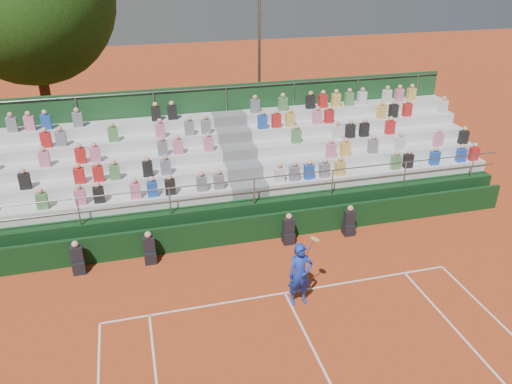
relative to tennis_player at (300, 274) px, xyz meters
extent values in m
plane|color=#B8451E|center=(-0.28, 0.51, -1.00)|extent=(90.00, 90.00, 0.00)
cube|color=white|center=(-0.28, 0.51, -1.00)|extent=(11.00, 0.06, 0.01)
cube|color=white|center=(-0.28, -2.69, -1.00)|extent=(0.06, 6.40, 0.01)
cube|color=black|center=(-0.28, 3.71, -0.50)|extent=(20.00, 0.15, 1.00)
cube|color=black|center=(-6.44, 3.26, -0.78)|extent=(0.40, 0.40, 0.44)
cube|color=black|center=(-6.44, 3.26, -0.30)|extent=(0.38, 0.25, 0.55)
sphere|color=tan|center=(-6.44, 3.26, 0.08)|extent=(0.22, 0.22, 0.22)
cube|color=black|center=(-4.15, 3.26, -0.78)|extent=(0.40, 0.40, 0.44)
cube|color=black|center=(-4.15, 3.26, -0.30)|extent=(0.38, 0.25, 0.55)
sphere|color=tan|center=(-4.15, 3.26, 0.08)|extent=(0.22, 0.22, 0.22)
cube|color=black|center=(0.72, 3.26, -0.78)|extent=(0.40, 0.40, 0.44)
cube|color=black|center=(0.72, 3.26, -0.30)|extent=(0.38, 0.25, 0.55)
sphere|color=tan|center=(0.72, 3.26, 0.08)|extent=(0.22, 0.22, 0.22)
cube|color=black|center=(3.06, 3.26, -0.78)|extent=(0.40, 0.40, 0.44)
cube|color=black|center=(3.06, 3.26, -0.30)|extent=(0.38, 0.25, 0.55)
sphere|color=tan|center=(3.06, 3.26, 0.08)|extent=(0.22, 0.22, 0.22)
cube|color=black|center=(-0.28, 6.81, -0.40)|extent=(20.00, 5.20, 1.20)
cube|color=silver|center=(-5.63, 5.14, 0.41)|extent=(9.30, 0.85, 0.42)
cube|color=silver|center=(5.07, 5.14, 0.41)|extent=(9.30, 0.85, 0.42)
cube|color=slate|center=(-0.28, 5.14, 0.41)|extent=(1.40, 0.85, 0.42)
cube|color=silver|center=(-5.63, 5.99, 0.83)|extent=(9.30, 0.85, 0.42)
cube|color=silver|center=(5.07, 5.99, 0.83)|extent=(9.30, 0.85, 0.42)
cube|color=slate|center=(-0.28, 5.99, 0.83)|extent=(1.40, 0.85, 0.42)
cube|color=silver|center=(-5.63, 6.84, 1.25)|extent=(9.30, 0.85, 0.42)
cube|color=silver|center=(5.07, 6.84, 1.25)|extent=(9.30, 0.85, 0.42)
cube|color=slate|center=(-0.28, 6.84, 1.25)|extent=(1.40, 0.85, 0.42)
cube|color=silver|center=(-5.63, 7.69, 1.67)|extent=(9.30, 0.85, 0.42)
cube|color=silver|center=(5.07, 7.69, 1.67)|extent=(9.30, 0.85, 0.42)
cube|color=slate|center=(-0.28, 7.69, 1.67)|extent=(1.40, 0.85, 0.42)
cube|color=silver|center=(-5.63, 8.54, 2.09)|extent=(9.30, 0.85, 0.42)
cube|color=silver|center=(5.07, 8.54, 2.09)|extent=(9.30, 0.85, 0.42)
cube|color=slate|center=(-0.28, 8.54, 2.09)|extent=(1.40, 0.85, 0.42)
cube|color=#1A4522|center=(-0.28, 9.06, 1.20)|extent=(20.00, 0.12, 4.40)
cylinder|color=gray|center=(-0.28, 4.26, 1.20)|extent=(20.00, 0.05, 0.05)
cylinder|color=gray|center=(-0.28, 8.96, 3.30)|extent=(20.00, 0.05, 0.05)
cube|color=#4C8C4C|center=(-7.47, 4.99, 0.90)|extent=(0.36, 0.24, 0.56)
cube|color=pink|center=(-6.24, 4.99, 0.90)|extent=(0.36, 0.24, 0.56)
cube|color=black|center=(-5.63, 4.99, 0.90)|extent=(0.36, 0.24, 0.56)
cube|color=pink|center=(-4.40, 4.99, 0.90)|extent=(0.36, 0.24, 0.56)
cube|color=#1E4CB2|center=(-3.81, 4.99, 0.90)|extent=(0.36, 0.24, 0.56)
cube|color=black|center=(-3.18, 4.99, 0.90)|extent=(0.36, 0.24, 0.56)
cube|color=slate|center=(-2.05, 4.99, 0.90)|extent=(0.36, 0.24, 0.56)
cube|color=slate|center=(-1.42, 4.99, 0.90)|extent=(0.36, 0.24, 0.56)
cube|color=black|center=(-8.05, 5.84, 1.32)|extent=(0.36, 0.24, 0.56)
cube|color=red|center=(-6.25, 5.84, 1.32)|extent=(0.36, 0.24, 0.56)
cube|color=red|center=(-5.61, 5.84, 1.32)|extent=(0.36, 0.24, 0.56)
cube|color=#4C8C4C|center=(-5.04, 5.84, 1.32)|extent=(0.36, 0.24, 0.56)
cube|color=black|center=(-3.88, 5.84, 1.32)|extent=(0.36, 0.24, 0.56)
cube|color=slate|center=(-3.23, 5.84, 1.32)|extent=(0.36, 0.24, 0.56)
cube|color=pink|center=(-7.43, 6.69, 1.74)|extent=(0.36, 0.24, 0.56)
cube|color=red|center=(-6.19, 6.69, 1.74)|extent=(0.36, 0.24, 0.56)
cube|color=pink|center=(-5.67, 6.69, 1.74)|extent=(0.36, 0.24, 0.56)
cube|color=slate|center=(-3.23, 6.69, 1.74)|extent=(0.36, 0.24, 0.56)
cube|color=pink|center=(-2.65, 6.69, 1.74)|extent=(0.36, 0.24, 0.56)
cube|color=pink|center=(-1.48, 6.69, 1.74)|extent=(0.36, 0.24, 0.56)
cube|color=red|center=(-7.39, 7.54, 2.16)|extent=(0.36, 0.24, 0.56)
cube|color=slate|center=(-6.86, 7.54, 2.16)|extent=(0.36, 0.24, 0.56)
cube|color=#4C8C4C|center=(-4.99, 7.54, 2.16)|extent=(0.36, 0.24, 0.56)
cube|color=pink|center=(-3.21, 7.54, 2.16)|extent=(0.36, 0.24, 0.56)
cube|color=slate|center=(-2.08, 7.54, 2.16)|extent=(0.36, 0.24, 0.56)
cube|color=slate|center=(-1.41, 7.54, 2.16)|extent=(0.36, 0.24, 0.56)
cube|color=slate|center=(-8.61, 8.39, 2.58)|extent=(0.36, 0.24, 0.56)
cube|color=pink|center=(-7.99, 8.39, 2.58)|extent=(0.36, 0.24, 0.56)
cube|color=#1E4CB2|center=(-7.40, 8.39, 2.58)|extent=(0.36, 0.24, 0.56)
cube|color=slate|center=(-6.25, 8.39, 2.58)|extent=(0.36, 0.24, 0.56)
cube|color=black|center=(-3.27, 8.39, 2.58)|extent=(0.36, 0.24, 0.56)
cube|color=black|center=(-2.62, 8.39, 2.58)|extent=(0.36, 0.24, 0.56)
cube|color=silver|center=(0.88, 4.99, 0.90)|extent=(0.36, 0.24, 0.56)
cube|color=slate|center=(1.47, 4.99, 0.90)|extent=(0.36, 0.24, 0.56)
cube|color=#1E4CB2|center=(2.06, 4.99, 0.90)|extent=(0.36, 0.24, 0.56)
cube|color=slate|center=(2.68, 4.99, 0.90)|extent=(0.36, 0.24, 0.56)
cube|color=gold|center=(3.32, 4.99, 0.90)|extent=(0.36, 0.24, 0.56)
cube|color=#4C8C4C|center=(5.71, 4.99, 0.90)|extent=(0.36, 0.24, 0.56)
cube|color=black|center=(6.25, 4.99, 0.90)|extent=(0.36, 0.24, 0.56)
cube|color=#1E4CB2|center=(7.45, 4.99, 0.90)|extent=(0.36, 0.24, 0.56)
cube|color=#1E4CB2|center=(8.68, 4.99, 0.90)|extent=(0.36, 0.24, 0.56)
cube|color=red|center=(9.28, 4.99, 0.90)|extent=(0.36, 0.24, 0.56)
cube|color=pink|center=(3.27, 5.84, 1.32)|extent=(0.36, 0.24, 0.56)
cube|color=gold|center=(3.88, 5.84, 1.32)|extent=(0.36, 0.24, 0.56)
cube|color=slate|center=(5.09, 5.84, 1.32)|extent=(0.36, 0.24, 0.56)
cube|color=silver|center=(6.30, 5.84, 1.32)|extent=(0.36, 0.24, 0.56)
cube|color=pink|center=(8.09, 5.84, 1.32)|extent=(0.36, 0.24, 0.56)
cube|color=black|center=(9.30, 5.84, 1.32)|extent=(0.36, 0.24, 0.56)
cube|color=#4C8C4C|center=(2.09, 6.69, 1.74)|extent=(0.36, 0.24, 0.56)
cube|color=silver|center=(3.87, 6.69, 1.74)|extent=(0.36, 0.24, 0.56)
cube|color=black|center=(4.44, 6.69, 1.74)|extent=(0.36, 0.24, 0.56)
cube|color=black|center=(5.07, 6.69, 1.74)|extent=(0.36, 0.24, 0.56)
cube|color=red|center=(6.26, 6.69, 1.74)|extent=(0.36, 0.24, 0.56)
cube|color=#1E4CB2|center=(0.92, 7.54, 2.16)|extent=(0.36, 0.24, 0.56)
cube|color=red|center=(1.51, 7.54, 2.16)|extent=(0.36, 0.24, 0.56)
cube|color=gold|center=(2.09, 7.54, 2.16)|extent=(0.36, 0.24, 0.56)
cube|color=pink|center=(3.29, 7.54, 2.16)|extent=(0.36, 0.24, 0.56)
cube|color=red|center=(3.82, 7.54, 2.16)|extent=(0.36, 0.24, 0.56)
cube|color=gold|center=(6.25, 7.54, 2.16)|extent=(0.36, 0.24, 0.56)
cube|color=black|center=(6.83, 7.54, 2.16)|extent=(0.36, 0.24, 0.56)
cube|color=red|center=(7.49, 7.54, 2.16)|extent=(0.36, 0.24, 0.56)
cube|color=silver|center=(9.27, 7.54, 2.16)|extent=(0.36, 0.24, 0.56)
cube|color=slate|center=(0.83, 8.39, 2.58)|extent=(0.36, 0.24, 0.56)
cube|color=#4C8C4C|center=(2.04, 8.39, 2.58)|extent=(0.36, 0.24, 0.56)
cube|color=black|center=(3.28, 8.39, 2.58)|extent=(0.36, 0.24, 0.56)
cube|color=red|center=(3.85, 8.39, 2.58)|extent=(0.36, 0.24, 0.56)
cube|color=gold|center=(4.46, 8.39, 2.58)|extent=(0.36, 0.24, 0.56)
cube|color=#4C8C4C|center=(5.08, 8.39, 2.58)|extent=(0.36, 0.24, 0.56)
cube|color=silver|center=(5.70, 8.39, 2.58)|extent=(0.36, 0.24, 0.56)
cube|color=silver|center=(6.91, 8.39, 2.58)|extent=(0.36, 0.24, 0.56)
cube|color=pink|center=(7.51, 8.39, 2.58)|extent=(0.36, 0.24, 0.56)
cube|color=gold|center=(8.12, 8.39, 2.58)|extent=(0.36, 0.24, 0.56)
imported|color=#1735B2|center=(0.00, 0.00, 0.00)|extent=(0.73, 0.48, 2.00)
cylinder|color=gray|center=(0.25, 0.00, 0.85)|extent=(0.26, 0.03, 0.51)
cylinder|color=#E5D866|center=(0.40, 0.00, 1.15)|extent=(0.26, 0.28, 0.14)
cylinder|color=#3D2816|center=(-8.20, 14.77, 1.17)|extent=(0.50, 0.50, 4.35)
cylinder|color=gray|center=(2.48, 13.88, 2.67)|extent=(0.16, 0.16, 7.35)
camera|label=1|loc=(-4.28, -11.24, 8.59)|focal=35.00mm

